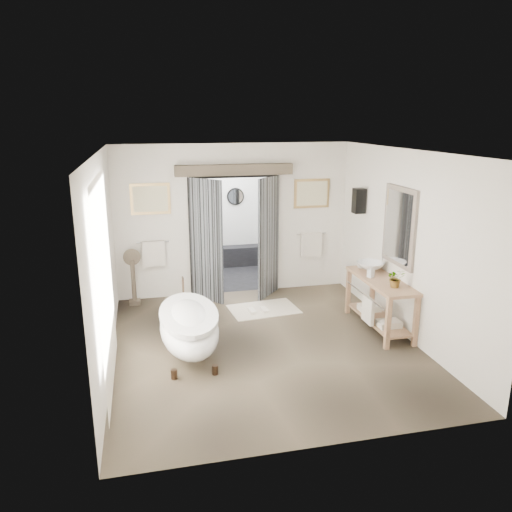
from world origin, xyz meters
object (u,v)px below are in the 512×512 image
clawfoot_tub (189,326)px  basin (370,267)px  rug (264,309)px  vanity (379,300)px

clawfoot_tub → basin: (3.13, 0.70, 0.48)m
rug → basin: 2.05m
clawfoot_tub → vanity: clawfoot_tub is taller
vanity → rug: size_ratio=1.33×
rug → basin: basin is taller
vanity → basin: size_ratio=3.44×
clawfoot_tub → basin: bearing=12.7°
clawfoot_tub → rug: 2.14m
clawfoot_tub → rug: (1.47, 1.49, -0.44)m
vanity → basin: 0.62m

